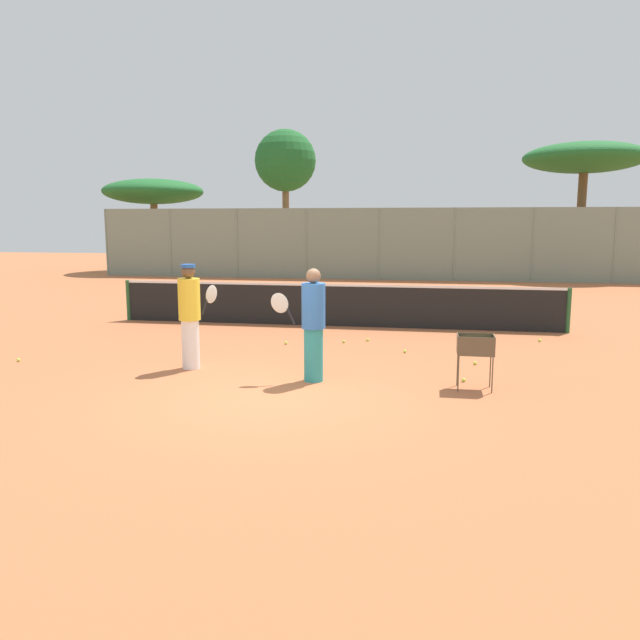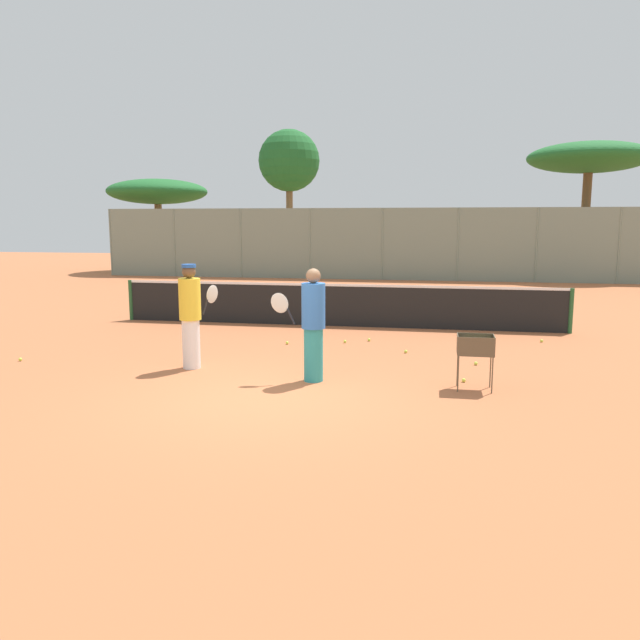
{
  "view_description": "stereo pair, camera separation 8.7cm",
  "coord_description": "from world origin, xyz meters",
  "px_view_note": "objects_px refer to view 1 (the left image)",
  "views": [
    {
      "loc": [
        2.37,
        -8.69,
        2.6
      ],
      "look_at": [
        0.58,
        1.31,
        1.0
      ],
      "focal_mm": 35.0,
      "sensor_mm": 36.0,
      "label": 1
    },
    {
      "loc": [
        2.45,
        -8.67,
        2.6
      ],
      "look_at": [
        0.58,
        1.31,
        1.0
      ],
      "focal_mm": 35.0,
      "sensor_mm": 36.0,
      "label": 2
    }
  ],
  "objects_px": {
    "player_white_outfit": "(190,315)",
    "ball_cart": "(477,349)",
    "player_red_cap": "(313,324)",
    "tennis_net": "(335,304)",
    "parked_car": "(552,264)"
  },
  "relations": [
    {
      "from": "player_white_outfit",
      "to": "ball_cart",
      "type": "relative_size",
      "value": 2.16
    },
    {
      "from": "player_red_cap",
      "to": "ball_cart",
      "type": "distance_m",
      "value": 2.63
    },
    {
      "from": "tennis_net",
      "to": "ball_cart",
      "type": "relative_size",
      "value": 12.99
    },
    {
      "from": "parked_car",
      "to": "tennis_net",
      "type": "bearing_deg",
      "value": -117.53
    },
    {
      "from": "player_red_cap",
      "to": "parked_car",
      "type": "xyz_separation_m",
      "value": [
        7.38,
        20.57,
        -0.29
      ]
    },
    {
      "from": "tennis_net",
      "to": "parked_car",
      "type": "relative_size",
      "value": 2.68
    },
    {
      "from": "player_red_cap",
      "to": "parked_car",
      "type": "distance_m",
      "value": 21.86
    },
    {
      "from": "tennis_net",
      "to": "player_red_cap",
      "type": "height_order",
      "value": "player_red_cap"
    },
    {
      "from": "player_red_cap",
      "to": "parked_car",
      "type": "height_order",
      "value": "player_red_cap"
    },
    {
      "from": "tennis_net",
      "to": "ball_cart",
      "type": "height_order",
      "value": "tennis_net"
    },
    {
      "from": "player_white_outfit",
      "to": "parked_car",
      "type": "height_order",
      "value": "player_white_outfit"
    },
    {
      "from": "player_white_outfit",
      "to": "parked_car",
      "type": "xyz_separation_m",
      "value": [
        9.7,
        20.07,
        -0.31
      ]
    },
    {
      "from": "tennis_net",
      "to": "ball_cart",
      "type": "bearing_deg",
      "value": -60.86
    },
    {
      "from": "tennis_net",
      "to": "player_red_cap",
      "type": "relative_size",
      "value": 6.05
    },
    {
      "from": "tennis_net",
      "to": "player_white_outfit",
      "type": "xyz_separation_m",
      "value": [
        -1.83,
        -4.98,
        0.41
      ]
    }
  ]
}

